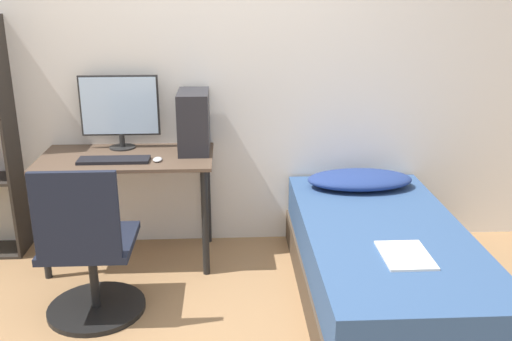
# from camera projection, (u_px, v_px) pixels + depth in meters

# --- Properties ---
(wall_back) EXTENTS (8.00, 0.05, 2.50)m
(wall_back) POSITION_uv_depth(u_px,v_px,m) (195.00, 66.00, 3.78)
(wall_back) COLOR silver
(wall_back) RESTS_ON ground_plane
(desk) EXTENTS (1.10, 0.58, 0.72)m
(desk) POSITION_uv_depth(u_px,v_px,m) (128.00, 173.00, 3.67)
(desk) COLOR brown
(desk) RESTS_ON ground_plane
(office_chair) EXTENTS (0.55, 0.55, 0.91)m
(office_chair) POSITION_uv_depth(u_px,v_px,m) (89.00, 261.00, 3.09)
(office_chair) COLOR black
(office_chair) RESTS_ON ground_plane
(bed) EXTENTS (0.92, 1.84, 0.47)m
(bed) POSITION_uv_depth(u_px,v_px,m) (382.00, 266.00, 3.26)
(bed) COLOR #4C3D2D
(bed) RESTS_ON ground_plane
(pillow) EXTENTS (0.70, 0.36, 0.11)m
(pillow) POSITION_uv_depth(u_px,v_px,m) (360.00, 180.00, 3.79)
(pillow) COLOR navy
(pillow) RESTS_ON bed
(magazine) EXTENTS (0.24, 0.32, 0.01)m
(magazine) POSITION_uv_depth(u_px,v_px,m) (405.00, 255.00, 2.86)
(magazine) COLOR silver
(magazine) RESTS_ON bed
(monitor) EXTENTS (0.51, 0.17, 0.49)m
(monitor) POSITION_uv_depth(u_px,v_px,m) (120.00, 109.00, 3.72)
(monitor) COLOR black
(monitor) RESTS_ON desk
(keyboard) EXTENTS (0.44, 0.14, 0.02)m
(keyboard) POSITION_uv_depth(u_px,v_px,m) (114.00, 160.00, 3.52)
(keyboard) COLOR black
(keyboard) RESTS_ON desk
(pc_tower) EXTENTS (0.20, 0.35, 0.39)m
(pc_tower) POSITION_uv_depth(u_px,v_px,m) (194.00, 122.00, 3.68)
(pc_tower) COLOR #232328
(pc_tower) RESTS_ON desk
(mouse) EXTENTS (0.06, 0.09, 0.02)m
(mouse) POSITION_uv_depth(u_px,v_px,m) (158.00, 159.00, 3.53)
(mouse) COLOR silver
(mouse) RESTS_ON desk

